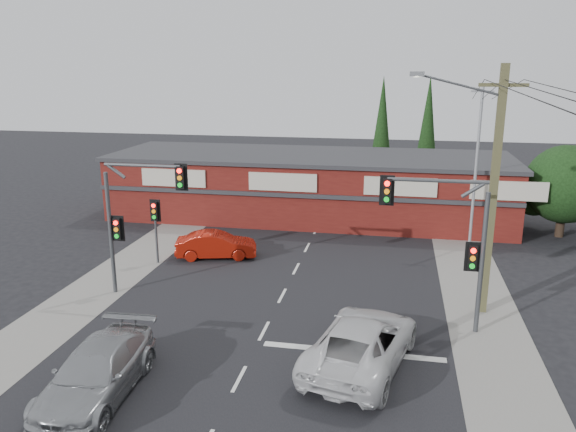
% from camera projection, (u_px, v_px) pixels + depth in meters
% --- Properties ---
extents(ground, '(120.00, 120.00, 0.00)m').
position_uv_depth(ground, '(267.00, 325.00, 22.10)').
color(ground, black).
rests_on(ground, ground).
extents(road_strip, '(14.00, 70.00, 0.01)m').
position_uv_depth(road_strip, '(291.00, 280.00, 26.84)').
color(road_strip, black).
rests_on(road_strip, ground).
extents(verge_left, '(3.00, 70.00, 0.02)m').
position_uv_depth(verge_left, '(126.00, 268.00, 28.40)').
color(verge_left, gray).
rests_on(verge_left, ground).
extents(verge_right, '(3.00, 70.00, 0.02)m').
position_uv_depth(verge_right, '(476.00, 293.00, 25.27)').
color(verge_right, gray).
rests_on(verge_right, ground).
extents(stop_line, '(6.50, 0.35, 0.01)m').
position_uv_depth(stop_line, '(353.00, 352.00, 20.03)').
color(stop_line, silver).
rests_on(stop_line, ground).
extents(white_suv, '(4.12, 6.57, 1.69)m').
position_uv_depth(white_suv, '(362.00, 342.00, 18.97)').
color(white_suv, silver).
rests_on(white_suv, ground).
extents(silver_suv, '(2.47, 5.57, 1.59)m').
position_uv_depth(silver_suv, '(97.00, 373.00, 17.19)').
color(silver_suv, '#989B9D').
rests_on(silver_suv, ground).
extents(red_sedan, '(4.46, 2.45, 1.39)m').
position_uv_depth(red_sedan, '(216.00, 245.00, 29.79)').
color(red_sedan, '#9A1609').
rests_on(red_sedan, ground).
extents(lane_dashes, '(0.12, 33.09, 0.01)m').
position_uv_depth(lane_dashes, '(253.00, 353.00, 19.95)').
color(lane_dashes, silver).
rests_on(lane_dashes, ground).
extents(shop_building, '(27.30, 8.40, 4.22)m').
position_uv_depth(shop_building, '(309.00, 185.00, 37.84)').
color(shop_building, '#511310').
rests_on(shop_building, ground).
extents(tree_cluster, '(5.90, 5.10, 5.50)m').
position_uv_depth(tree_cluster, '(566.00, 188.00, 33.29)').
color(tree_cluster, '#2D2116').
rests_on(tree_cluster, ground).
extents(conifer_near, '(1.80, 1.80, 9.25)m').
position_uv_depth(conifer_near, '(382.00, 126.00, 42.80)').
color(conifer_near, '#2D2116').
rests_on(conifer_near, ground).
extents(conifer_far, '(1.80, 1.80, 9.25)m').
position_uv_depth(conifer_far, '(428.00, 124.00, 44.05)').
color(conifer_far, '#2D2116').
rests_on(conifer_far, ground).
extents(traffic_mast_left, '(3.77, 0.27, 5.97)m').
position_uv_depth(traffic_mast_left, '(131.00, 209.00, 24.17)').
color(traffic_mast_left, '#47494C').
rests_on(traffic_mast_left, ground).
extents(traffic_mast_right, '(3.96, 0.27, 5.97)m').
position_uv_depth(traffic_mast_right, '(452.00, 232.00, 20.77)').
color(traffic_mast_right, '#47494C').
rests_on(traffic_mast_right, ground).
extents(pedestal_signal, '(0.55, 0.27, 3.38)m').
position_uv_depth(pedestal_signal, '(155.00, 218.00, 28.50)').
color(pedestal_signal, '#47494C').
rests_on(pedestal_signal, ground).
extents(utility_pole, '(4.38, 0.59, 10.00)m').
position_uv_depth(utility_pole, '(490.00, 184.00, 22.00)').
color(utility_pole, brown).
rests_on(utility_pole, ground).
extents(steel_pole, '(1.20, 0.16, 9.00)m').
position_uv_depth(steel_pole, '(476.00, 164.00, 30.61)').
color(steel_pole, gray).
rests_on(steel_pole, ground).
extents(power_lines, '(2.01, 29.00, 1.22)m').
position_uv_depth(power_lines, '(536.00, 97.00, 15.86)').
color(power_lines, black).
rests_on(power_lines, ground).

